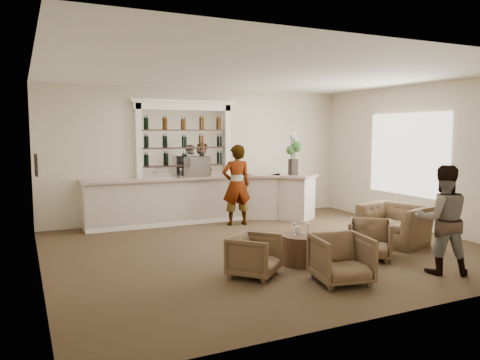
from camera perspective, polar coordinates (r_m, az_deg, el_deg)
name	(u,v)px	position (r m, az deg, el deg)	size (l,w,h in m)	color
ground	(268,249)	(9.05, 3.42, -8.34)	(8.00, 8.00, 0.00)	brown
room_shell	(259,126)	(9.47, 2.30, 6.60)	(8.04, 7.02, 3.32)	beige
bar_counter	(204,199)	(11.55, -4.43, -2.31)	(5.72, 1.80, 1.14)	beige
back_bar_alcove	(185,139)	(11.70, -6.76, 4.94)	(2.64, 0.25, 3.00)	white
cocktail_table	(301,249)	(8.03, 7.45, -8.39)	(0.68, 0.68, 0.50)	#4F2E22
sommelier	(236,185)	(11.11, -0.44, -0.61)	(0.70, 0.46, 1.92)	gray
guest	(443,220)	(8.00, 23.46, -4.45)	(0.83, 0.65, 1.71)	gray
armchair_left	(254,256)	(7.31, 1.73, -9.19)	(0.70, 0.72, 0.65)	brown
armchair_center	(341,259)	(7.14, 12.24, -9.40)	(0.77, 0.79, 0.72)	brown
armchair_right	(370,239)	(8.60, 15.56, -6.97)	(0.73, 0.75, 0.69)	brown
armchair_far	(395,224)	(9.81, 18.41, -5.16)	(1.21, 1.05, 0.78)	brown
espresso_machine	(197,167)	(11.38, -5.23, 1.61)	(0.53, 0.45, 0.47)	#B0B0B5
flower_vase	(293,151)	(11.77, 6.52, 3.52)	(0.28, 0.28, 1.06)	black
wine_glass_bar_left	(181,172)	(11.36, -7.22, 0.93)	(0.07, 0.07, 0.21)	white
wine_glass_bar_right	(166,173)	(11.22, -9.02, 0.84)	(0.07, 0.07, 0.21)	white
wine_glass_tbl_a	(294,229)	(7.91, 6.63, -5.96)	(0.07, 0.07, 0.21)	white
wine_glass_tbl_b	(304,227)	(8.07, 7.78, -5.74)	(0.07, 0.07, 0.21)	white
wine_glass_tbl_c	(308,230)	(7.87, 8.25, -6.06)	(0.07, 0.07, 0.21)	white
napkin_holder	(296,230)	(8.07, 6.82, -6.06)	(0.08, 0.08, 0.12)	silver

